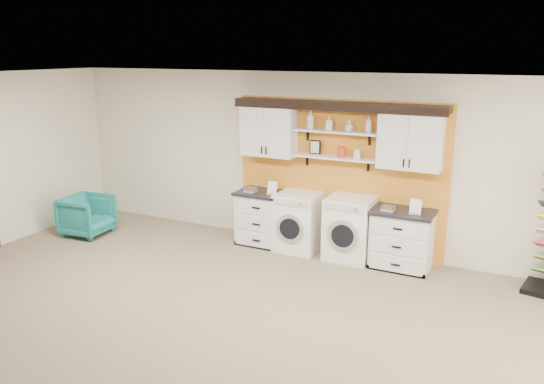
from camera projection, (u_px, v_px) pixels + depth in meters
The scene contains 21 objects.
floor at pixel (199, 377), 5.22m from camera, with size 10.00×10.00×0.00m, color #87745B.
ceiling at pixel (187, 89), 4.50m from camera, with size 10.00×10.00×0.00m, color white.
wall_back at pixel (339, 163), 8.32m from camera, with size 10.00×10.00×0.00m, color beige.
accent_panel at pixel (338, 176), 8.34m from camera, with size 3.40×0.07×2.40m, color orange.
upper_cabinet_left at pixel (269, 130), 8.51m from camera, with size 0.90×0.35×0.84m.
upper_cabinet_right at pixel (411, 140), 7.53m from camera, with size 0.90×0.35×0.84m.
shelf_lower at pixel (335, 157), 8.12m from camera, with size 1.32×0.28×0.03m, color white.
shelf_upper at pixel (336, 132), 8.01m from camera, with size 1.32×0.28×0.03m, color white.
crown_molding at pixel (337, 105), 7.92m from camera, with size 3.30×0.41×0.13m.
picture_frame at pixel (315, 147), 8.28m from camera, with size 0.18×0.02×0.22m.
canister_red at pixel (341, 152), 8.05m from camera, with size 0.11×0.11×0.16m, color red.
canister_cream at pixel (357, 154), 7.94m from camera, with size 0.10×0.10×0.14m, color silver.
base_cabinet_left at pixel (265, 218), 8.74m from camera, with size 0.91×0.66×0.89m.
base_cabinet_right at pixel (402, 239), 7.77m from camera, with size 0.89×0.66×0.88m.
washer at pixel (299, 222), 8.47m from camera, with size 0.67×0.71×0.93m.
dryer at pixel (350, 228), 8.10m from camera, with size 0.69×0.71×0.97m.
armchair at pixel (87, 215), 9.20m from camera, with size 0.73×0.76×0.69m, color #197673.
soap_bottle_a at pixel (311, 119), 8.15m from camera, with size 0.11×0.11×0.29m, color silver.
soap_bottle_b at pixel (329, 123), 8.03m from camera, with size 0.10×0.10×0.21m, color silver.
soap_bottle_c at pixel (349, 126), 7.90m from camera, with size 0.12×0.12×0.16m, color silver.
soap_bottle_d at pixel (369, 124), 7.76m from camera, with size 0.10×0.10×0.26m, color silver.
Camera 1 is at (2.68, -3.78, 3.11)m, focal length 35.00 mm.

